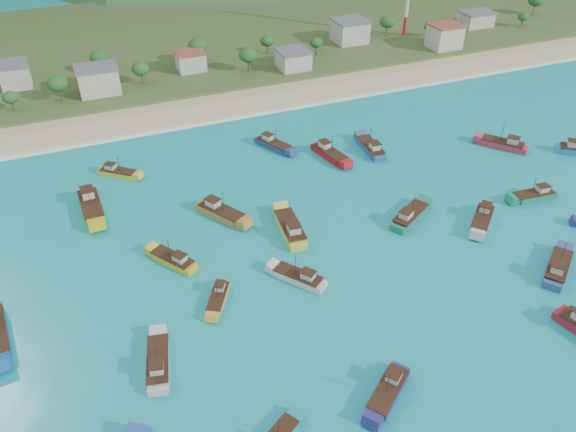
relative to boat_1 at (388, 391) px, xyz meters
name	(u,v)px	position (x,y,z in m)	size (l,w,h in m)	color
ground	(364,274)	(9.24, 24.16, -0.68)	(600.00, 600.00, 0.00)	#0C7F8D
beach	(233,103)	(9.24, 103.16, -0.68)	(400.00, 18.00, 1.20)	beige
land	(183,38)	(9.24, 164.16, -0.68)	(400.00, 110.00, 2.40)	#385123
surf_line	(243,117)	(9.24, 93.66, -0.68)	(400.00, 2.50, 0.08)	white
village	(241,57)	(19.02, 124.92, 4.25)	(209.04, 28.41, 7.46)	beige
vegetation	(176,63)	(-1.23, 126.83, 4.53)	(276.60, 26.01, 8.72)	#235623
boat_1	(388,391)	(0.00, 0.00, 0.00)	(9.76, 8.36, 5.90)	navy
boat_2	(482,219)	(38.96, 29.12, 0.08)	(10.04, 9.52, 6.32)	beige
boat_4	(118,173)	(-27.08, 75.56, -0.08)	(8.87, 7.94, 5.45)	gold
boat_5	(558,268)	(42.01, 11.54, 0.13)	(10.97, 9.38, 6.63)	#2F497F
boat_7	(273,145)	(10.73, 74.32, 0.03)	(7.30, 10.59, 6.09)	navy
boat_8	(299,278)	(-2.44, 26.98, -0.01)	(8.27, 9.62, 5.83)	beige
boat_9	(534,196)	(54.85, 32.03, 0.00)	(10.17, 3.79, 5.88)	#167853
boat_10	(410,216)	(25.84, 35.46, 0.11)	(11.17, 8.37, 6.52)	#197252
boat_11	(371,148)	(32.28, 63.63, 0.13)	(4.12, 11.37, 6.59)	#2E4F80
boat_12	(503,145)	(63.74, 52.90, 0.12)	(9.52, 10.74, 6.57)	#B8303E
boat_15	(329,154)	(21.62, 64.84, 0.12)	(5.55, 11.54, 6.56)	#B31519
boat_18	(290,229)	(1.50, 40.61, 0.23)	(4.77, 12.43, 7.17)	gold
boat_23	(173,261)	(-22.13, 40.13, -0.03)	(7.76, 9.61, 5.71)	gold
boat_24	(158,363)	(-29.54, 17.36, 0.06)	(5.25, 10.98, 6.24)	beige
boat_25	(221,213)	(-9.71, 51.13, 0.16)	(8.82, 11.52, 6.75)	#B47930
boat_27	(218,298)	(-17.16, 27.68, -0.19)	(6.18, 8.39, 4.88)	gold
boat_29	(91,207)	(-34.27, 63.28, 0.32)	(4.35, 13.13, 7.68)	gold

